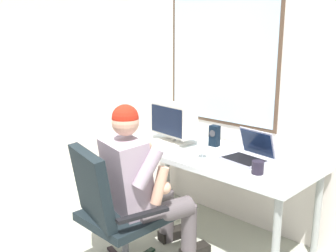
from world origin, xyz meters
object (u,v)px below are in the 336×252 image
Objects in this scene: person_seated at (142,183)px; wine_glass at (203,146)px; desk at (209,159)px; office_chair at (110,205)px; coffee_mug at (258,167)px; crt_monitor at (174,121)px; laptop at (250,152)px; desk_speaker at (214,136)px.

wine_glass is (0.15, 0.49, 0.21)m from person_seated.
desk is 1.86× the size of office_chair.
coffee_mug is at bearing -17.52° from desk.
person_seated is at bearing -97.08° from desk.
coffee_mug is (0.65, 0.49, 0.16)m from person_seated.
office_chair is 1.99× the size of crt_monitor.
wine_glass is at bearing -140.12° from laptop.
crt_monitor is 1.01m from coffee_mug.
person_seated reaches higher than office_chair.
desk_speaker is at bearing 151.82° from coffee_mug.
desk_speaker is at bearing 89.77° from person_seated.
desk_speaker is at bearing 115.52° from desk.
desk_speaker is (0.00, 0.84, 0.20)m from person_seated.
office_chair is 0.77× the size of person_seated.
crt_monitor is 0.78m from laptop.
wine_glass is 0.37m from desk_speaker.
wine_glass is at bearing 179.68° from coffee_mug.
person_seated is 3.45× the size of laptop.
wine_glass reaches higher than desk.
wine_glass is 0.80× the size of desk_speaker.
office_chair is at bearing -133.12° from coffee_mug.
desk is 0.60m from coffee_mug.
wine_glass is at bearing -66.40° from desk_speaker.
desk is 1.43× the size of person_seated.
crt_monitor reaches higher than office_chair.
crt_monitor is (-0.33, 0.67, 0.31)m from person_seated.
coffee_mug is at bearing -28.18° from desk_speaker.
person_seated reaches higher than wine_glass.
desk is 12.00× the size of wine_glass.
coffee_mug is at bearing -47.65° from laptop.
desk is at bearing -170.58° from laptop.
office_chair is at bearing -101.41° from person_seated.
person_seated is at bearing -90.23° from desk_speaker.
coffee_mug is at bearing 37.17° from person_seated.
person_seated is (0.05, 0.26, 0.11)m from office_chair.
wine_glass is at bearing -19.80° from crt_monitor.
office_chair is 0.84m from wine_glass.
person_seated reaches higher than crt_monitor.
crt_monitor is 2.58× the size of desk_speaker.
coffee_mug is at bearing 46.88° from office_chair.
laptop reaches higher than office_chair.
desk is 0.95m from office_chair.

